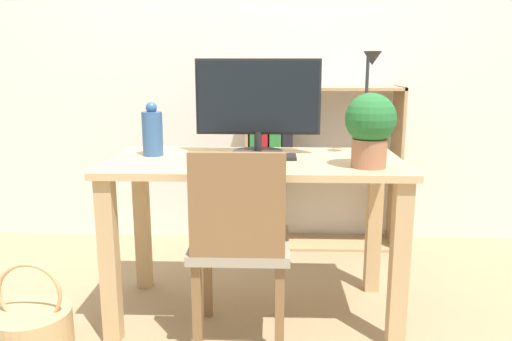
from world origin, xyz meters
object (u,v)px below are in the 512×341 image
basket (33,327)px  keyboard (253,157)px  vase (152,132)px  chair (239,240)px  desk_lamp (369,93)px  monitor (258,103)px  potted_plant (370,126)px  bookshelf (290,167)px

basket → keyboard: bearing=21.4°
vase → chair: (0.41, -0.33, -0.39)m
desk_lamp → chair: 0.87m
monitor → potted_plant: bearing=-31.8°
potted_plant → chair: potted_plant is taller
monitor → desk_lamp: size_ratio=1.23×
keyboard → vase: size_ratio=1.57×
keyboard → chair: chair is taller
desk_lamp → basket: 1.73m
keyboard → basket: size_ratio=1.03×
monitor → basket: (-0.90, -0.46, -0.88)m
bookshelf → basket: 1.70m
basket → desk_lamp: bearing=17.5°
basket → monitor: bearing=26.9°
monitor → bookshelf: (0.18, 0.79, -0.47)m
desk_lamp → monitor: bearing=177.8°
monitor → vase: monitor is taller
basket → bookshelf: bearing=49.2°
keyboard → potted_plant: potted_plant is taller
monitor → basket: bearing=-153.1°
desk_lamp → basket: desk_lamp is taller
vase → desk_lamp: 0.99m
monitor → basket: monitor is taller
keyboard → desk_lamp: (0.51, 0.09, 0.28)m
potted_plant → basket: (-1.36, -0.18, -0.81)m
chair → bookshelf: size_ratio=0.82×
keyboard → potted_plant: (0.48, -0.17, 0.16)m
monitor → desk_lamp: 0.50m
potted_plant → bookshelf: bearing=104.6°
vase → potted_plant: size_ratio=0.81×
monitor → potted_plant: (0.46, -0.28, -0.07)m
keyboard → vase: (-0.46, 0.06, 0.10)m
vase → chair: vase is taller
vase → basket: 0.95m
chair → basket: size_ratio=2.23×
desk_lamp → bookshelf: desk_lamp is taller
keyboard → basket: 1.15m
monitor → keyboard: (-0.02, -0.11, -0.23)m
vase → desk_lamp: bearing=2.1°
desk_lamp → potted_plant: desk_lamp is taller
keyboard → potted_plant: size_ratio=1.28×
chair → basket: chair is taller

